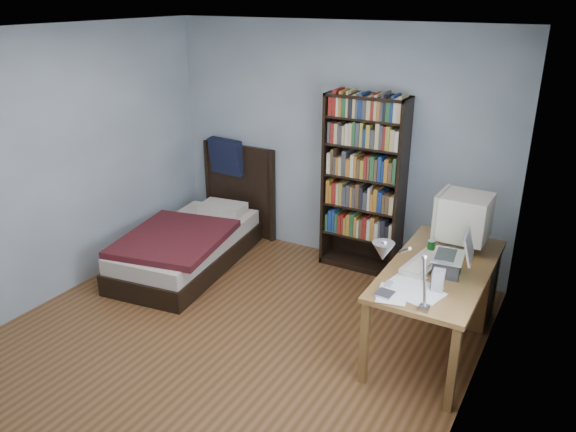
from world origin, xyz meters
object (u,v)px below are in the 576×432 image
object	(u,v)px
laptop	(450,262)
desk	(450,280)
keyboard	(424,264)
bed	(193,240)
bookshelf	(363,185)
crt_monitor	(462,217)
speaker	(438,280)
soda_can	(431,247)
desk_lamp	(391,258)

from	to	relation	value
laptop	desk	bearing A→B (deg)	100.05
keyboard	bed	distance (m)	2.65
laptop	bookshelf	distance (m)	1.64
keyboard	crt_monitor	bearing A→B (deg)	80.57
desk	bookshelf	xyz separation A→B (m)	(-1.09, 0.63, 0.51)
crt_monitor	laptop	size ratio (longest dim) A/B	1.30
crt_monitor	keyboard	bearing A→B (deg)	-107.18
desk	bookshelf	world-z (taller)	bookshelf
desk	laptop	world-z (taller)	laptop
bookshelf	speaker	bearing A→B (deg)	-50.66
desk	laptop	size ratio (longest dim) A/B	4.20
laptop	soda_can	world-z (taller)	laptop
crt_monitor	keyboard	distance (m)	0.58
desk_lamp	bookshelf	distance (m)	2.42
bed	laptop	bearing A→B (deg)	-6.95
crt_monitor	soda_can	distance (m)	0.37
desk_lamp	keyboard	bearing A→B (deg)	93.97
bookshelf	bed	bearing A→B (deg)	-153.89
keyboard	desk	bearing A→B (deg)	83.22
crt_monitor	desk_lamp	bearing A→B (deg)	-92.96
crt_monitor	keyboard	xyz separation A→B (m)	(-0.16, -0.50, -0.25)
desk	desk_lamp	distance (m)	1.76
keyboard	bed	world-z (taller)	bed
soda_can	bed	bearing A→B (deg)	178.93
desk_lamp	bed	world-z (taller)	desk_lamp
desk_lamp	bookshelf	xyz separation A→B (m)	(-1.04, 2.16, -0.35)
crt_monitor	desk_lamp	distance (m)	1.59
speaker	soda_can	bearing A→B (deg)	102.97
crt_monitor	speaker	world-z (taller)	crt_monitor
desk	keyboard	bearing A→B (deg)	-104.54
laptop	speaker	size ratio (longest dim) A/B	2.21
desk_lamp	bookshelf	bearing A→B (deg)	115.82
crt_monitor	bed	world-z (taller)	crt_monitor
desk_lamp	soda_can	distance (m)	1.41
desk_lamp	bed	size ratio (longest dim) A/B	0.33
speaker	bookshelf	xyz separation A→B (m)	(-1.18, 1.44, 0.11)
soda_can	keyboard	bearing A→B (deg)	-86.50
laptop	soda_can	bearing A→B (deg)	127.72
desk_lamp	soda_can	world-z (taller)	desk_lamp
desk	keyboard	world-z (taller)	keyboard
bookshelf	desk	bearing A→B (deg)	-29.83
keyboard	soda_can	world-z (taller)	soda_can
laptop	soda_can	distance (m)	0.37
crt_monitor	bed	xyz separation A→B (m)	(-2.74, -0.20, -0.74)
desk_lamp	speaker	bearing A→B (deg)	79.71
desk	crt_monitor	size ratio (longest dim) A/B	3.23
speaker	keyboard	bearing A→B (deg)	113.55
keyboard	speaker	distance (m)	0.41
soda_can	bookshelf	xyz separation A→B (m)	(-0.96, 0.84, 0.14)
crt_monitor	speaker	xyz separation A→B (m)	(0.05, -0.84, -0.19)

